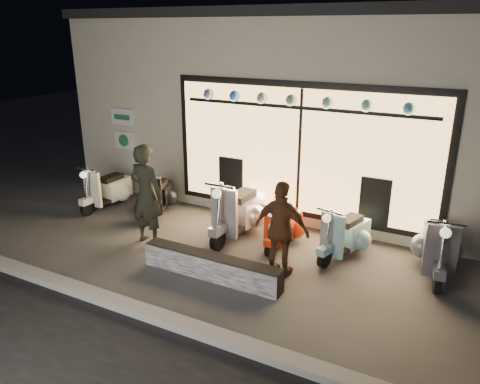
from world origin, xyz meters
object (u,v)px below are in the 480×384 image
object	(u,v)px
graffiti_barrier	(211,266)
scooter_red	(285,225)
scooter_silver	(240,211)
man	(147,194)
woman	(282,230)

from	to	relation	value
graffiti_barrier	scooter_red	size ratio (longest dim) A/B	1.95
scooter_red	scooter_silver	bearing A→B (deg)	-179.65
graffiti_barrier	scooter_silver	world-z (taller)	scooter_silver
scooter_red	man	world-z (taller)	man
woman	man	bearing A→B (deg)	2.76
graffiti_barrier	man	world-z (taller)	man
graffiti_barrier	scooter_silver	bearing A→B (deg)	103.03
graffiti_barrier	scooter_silver	distance (m)	1.83
man	scooter_silver	bearing A→B (deg)	-136.78
man	woman	world-z (taller)	man
graffiti_barrier	man	bearing A→B (deg)	160.63
graffiti_barrier	woman	xyz separation A→B (m)	(0.93, 0.62, 0.59)
scooter_silver	scooter_red	distance (m)	0.94
scooter_red	woman	distance (m)	1.29
scooter_silver	man	bearing A→B (deg)	-137.58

